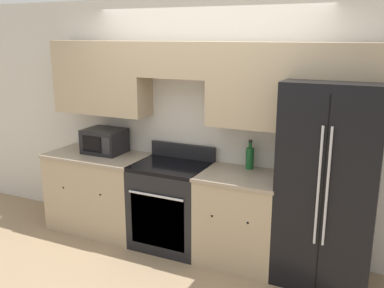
{
  "coord_description": "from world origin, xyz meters",
  "views": [
    {
      "loc": [
        1.78,
        -3.45,
        2.23
      ],
      "look_at": [
        -0.0,
        0.31,
        1.16
      ],
      "focal_mm": 40.0,
      "sensor_mm": 36.0,
      "label": 1
    }
  ],
  "objects": [
    {
      "name": "ground_plane",
      "position": [
        0.0,
        0.0,
        0.0
      ],
      "size": [
        12.0,
        12.0,
        0.0
      ],
      "primitive_type": "plane",
      "color": "#937A5B"
    },
    {
      "name": "wall_back",
      "position": [
        0.01,
        0.58,
        1.49
      ],
      "size": [
        8.0,
        0.39,
        2.6
      ],
      "color": "beige",
      "rests_on": "ground_plane"
    },
    {
      "name": "lower_cabinets_left",
      "position": [
        -1.19,
        0.31,
        0.46
      ],
      "size": [
        1.15,
        0.64,
        0.91
      ],
      "color": "tan",
      "rests_on": "ground_plane"
    },
    {
      "name": "lower_cabinets_right",
      "position": [
        0.53,
        0.31,
        0.46
      ],
      "size": [
        0.81,
        0.64,
        0.91
      ],
      "color": "tan",
      "rests_on": "ground_plane"
    },
    {
      "name": "oven_range",
      "position": [
        -0.24,
        0.31,
        0.46
      ],
      "size": [
        0.77,
        0.65,
        1.07
      ],
      "color": "black",
      "rests_on": "ground_plane"
    },
    {
      "name": "refrigerator",
      "position": [
        1.34,
        0.35,
        0.93
      ],
      "size": [
        0.83,
        0.73,
        1.85
      ],
      "color": "black",
      "rests_on": "ground_plane"
    },
    {
      "name": "microwave",
      "position": [
        -1.15,
        0.4,
        1.05
      ],
      "size": [
        0.45,
        0.37,
        0.28
      ],
      "color": "black",
      "rests_on": "lower_cabinets_left"
    },
    {
      "name": "bottle",
      "position": [
        0.54,
        0.54,
        1.03
      ],
      "size": [
        0.08,
        0.08,
        0.3
      ],
      "color": "#195928",
      "rests_on": "lower_cabinets_right"
    }
  ]
}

